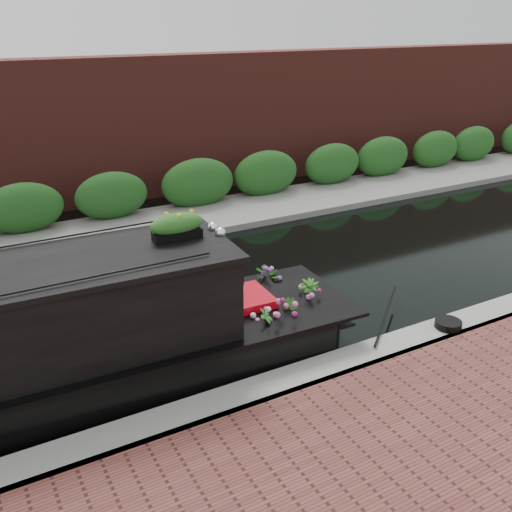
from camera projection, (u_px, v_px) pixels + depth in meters
ground at (198, 301)px, 10.88m from camera, size 80.00×80.00×0.00m
near_bank_coping at (289, 393)px, 8.22m from camera, size 40.00×0.60×0.50m
far_bank_path at (131, 233)px, 14.27m from camera, size 40.00×2.40×0.34m
far_hedge at (120, 222)px, 15.00m from camera, size 40.00×1.10×2.80m
far_brick_wall at (100, 201)px, 16.69m from camera, size 40.00×1.00×8.00m
rope_fender at (327, 312)px, 10.16m from camera, size 0.28×0.36×0.28m
coiled_mooring_rope at (448, 324)px, 9.44m from camera, size 0.44×0.44×0.12m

